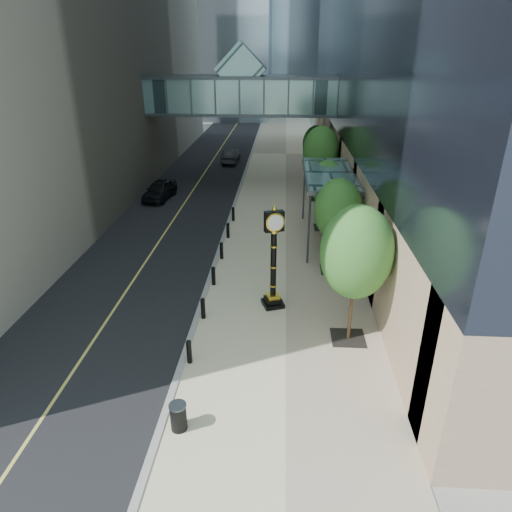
{
  "coord_description": "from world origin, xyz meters",
  "views": [
    {
      "loc": [
        0.71,
        -13.15,
        11.06
      ],
      "look_at": [
        -0.37,
        4.86,
        2.88
      ],
      "focal_mm": 32.0,
      "sensor_mm": 36.0,
      "label": 1
    }
  ],
  "objects_px": {
    "trash_bin": "(178,417)",
    "pedestrian": "(338,227)",
    "car_near": "(160,190)",
    "car_far": "(231,156)",
    "street_clock": "(273,265)"
  },
  "relations": [
    {
      "from": "street_clock",
      "to": "car_near",
      "type": "xyz_separation_m",
      "value": [
        -9.55,
        16.43,
        -1.41
      ]
    },
    {
      "from": "street_clock",
      "to": "car_far",
      "type": "relative_size",
      "value": 1.14
    },
    {
      "from": "street_clock",
      "to": "car_near",
      "type": "bearing_deg",
      "value": 100.2
    },
    {
      "from": "street_clock",
      "to": "trash_bin",
      "type": "relative_size",
      "value": 5.41
    },
    {
      "from": "pedestrian",
      "to": "car_far",
      "type": "relative_size",
      "value": 0.44
    },
    {
      "from": "street_clock",
      "to": "pedestrian",
      "type": "distance_m",
      "value": 9.16
    },
    {
      "from": "trash_bin",
      "to": "pedestrian",
      "type": "relative_size",
      "value": 0.48
    },
    {
      "from": "street_clock",
      "to": "trash_bin",
      "type": "xyz_separation_m",
      "value": [
        -2.77,
        -7.85,
        -1.66
      ]
    },
    {
      "from": "pedestrian",
      "to": "car_near",
      "type": "distance_m",
      "value": 15.7
    },
    {
      "from": "trash_bin",
      "to": "car_far",
      "type": "xyz_separation_m",
      "value": [
        -2.48,
        37.51,
        0.21
      ]
    },
    {
      "from": "trash_bin",
      "to": "car_near",
      "type": "height_order",
      "value": "car_near"
    },
    {
      "from": "car_far",
      "to": "trash_bin",
      "type": "bearing_deg",
      "value": 96.27
    },
    {
      "from": "trash_bin",
      "to": "car_near",
      "type": "distance_m",
      "value": 25.21
    },
    {
      "from": "car_near",
      "to": "car_far",
      "type": "height_order",
      "value": "car_near"
    },
    {
      "from": "trash_bin",
      "to": "pedestrian",
      "type": "height_order",
      "value": "pedestrian"
    }
  ]
}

